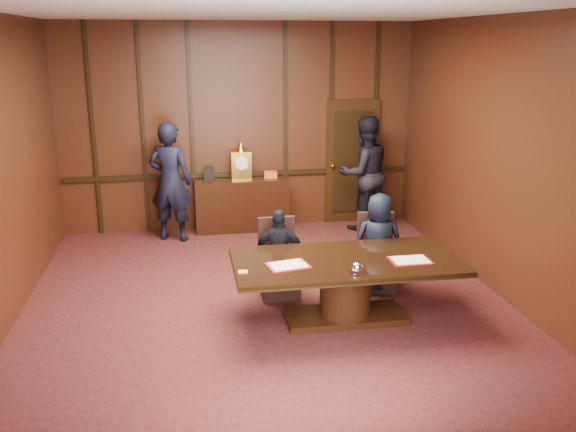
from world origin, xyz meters
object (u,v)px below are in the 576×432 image
at_px(sideboard, 242,203).
at_px(signatory_left, 280,254).
at_px(signatory_right, 378,243).
at_px(conference_table, 346,279).
at_px(witness_right, 364,173).
at_px(witness_left, 171,182).

bearing_deg(sideboard, signatory_left, -86.30).
bearing_deg(signatory_right, conference_table, 62.90).
xyz_separation_m(signatory_right, witness_right, (0.60, 2.70, 0.33)).
xyz_separation_m(sideboard, signatory_left, (0.19, -2.96, 0.09)).
xyz_separation_m(signatory_left, witness_right, (1.90, 2.70, 0.40)).
bearing_deg(sideboard, conference_table, -77.38).
relative_size(conference_table, witness_left, 1.34).
xyz_separation_m(signatory_left, signatory_right, (1.30, 0.00, 0.07)).
xyz_separation_m(conference_table, witness_right, (1.25, 3.50, 0.47)).
bearing_deg(witness_left, signatory_right, 156.86).
xyz_separation_m(sideboard, witness_left, (-1.19, -0.35, 0.49)).
bearing_deg(conference_table, sideboard, 102.62).
bearing_deg(witness_left, conference_table, 141.88).
bearing_deg(signatory_left, witness_left, -49.89).
distance_m(signatory_right, witness_right, 2.79).
relative_size(conference_table, signatory_left, 2.26).
relative_size(witness_left, witness_right, 1.00).
distance_m(conference_table, witness_left, 4.00).
xyz_separation_m(conference_table, witness_left, (-2.03, 3.41, 0.47)).
height_order(conference_table, witness_right, witness_right).
bearing_deg(signatory_left, sideboard, -73.96).
distance_m(conference_table, signatory_right, 1.04).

